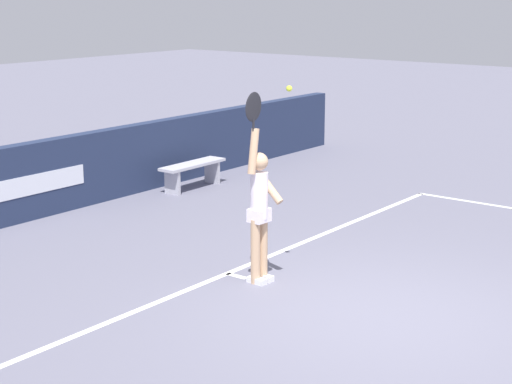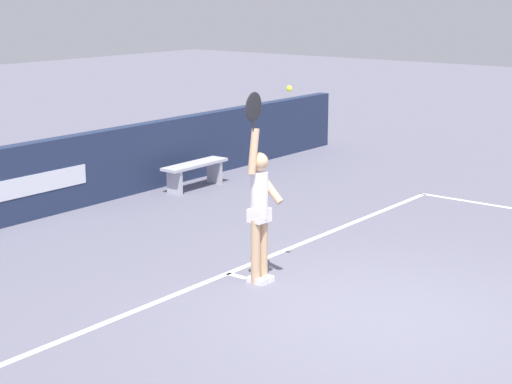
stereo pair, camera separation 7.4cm
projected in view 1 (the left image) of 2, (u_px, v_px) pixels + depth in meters
The scene contains 6 objects.
ground_plane at pixel (390, 316), 8.95m from camera, with size 60.00×60.00×0.00m, color slate.
court_lines at pixel (437, 328), 8.62m from camera, with size 10.58×5.75×0.00m.
back_wall at pixel (21, 183), 12.53m from camera, with size 16.35×0.24×1.17m.
tennis_player at pixel (259, 206), 9.79m from camera, with size 0.43×0.41×2.31m.
tennis_ball at pixel (289, 88), 9.43m from camera, with size 0.07×0.07×0.07m.
courtside_bench_far at pixel (193, 169), 14.64m from camera, with size 1.40×0.38×0.46m.
Camera 1 is at (-7.52, -3.98, 3.40)m, focal length 58.54 mm.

